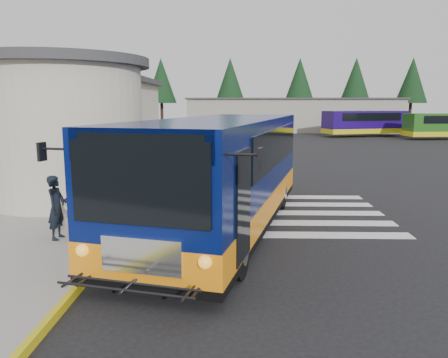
{
  "coord_description": "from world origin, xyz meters",
  "views": [
    {
      "loc": [
        -1.15,
        -14.39,
        3.42
      ],
      "look_at": [
        -1.53,
        -0.5,
        1.04
      ],
      "focal_mm": 35.0,
      "sensor_mm": 36.0,
      "label": 1
    }
  ],
  "objects_px": {
    "pedestrian_b": "(78,198)",
    "far_bus_a": "(365,122)",
    "transit_bus": "(221,177)",
    "bollard": "(95,214)",
    "pedestrian_a": "(56,207)"
  },
  "relations": [
    {
      "from": "pedestrian_b",
      "to": "far_bus_a",
      "type": "xyz_separation_m",
      "value": [
        18.01,
        36.57,
        0.53
      ]
    },
    {
      "from": "pedestrian_b",
      "to": "pedestrian_a",
      "type": "bearing_deg",
      "value": -54.5
    },
    {
      "from": "pedestrian_b",
      "to": "bollard",
      "type": "bearing_deg",
      "value": 5.41
    },
    {
      "from": "transit_bus",
      "to": "far_bus_a",
      "type": "height_order",
      "value": "transit_bus"
    },
    {
      "from": "bollard",
      "to": "far_bus_a",
      "type": "distance_m",
      "value": 41.11
    },
    {
      "from": "transit_bus",
      "to": "bollard",
      "type": "distance_m",
      "value": 3.43
    },
    {
      "from": "pedestrian_a",
      "to": "bollard",
      "type": "xyz_separation_m",
      "value": [
        0.89,
        0.12,
        -0.18
      ]
    },
    {
      "from": "transit_bus",
      "to": "pedestrian_a",
      "type": "bearing_deg",
      "value": -146.31
    },
    {
      "from": "pedestrian_a",
      "to": "pedestrian_b",
      "type": "relative_size",
      "value": 0.93
    },
    {
      "from": "transit_bus",
      "to": "pedestrian_b",
      "type": "bearing_deg",
      "value": -156.56
    },
    {
      "from": "pedestrian_b",
      "to": "far_bus_a",
      "type": "distance_m",
      "value": 40.77
    },
    {
      "from": "transit_bus",
      "to": "far_bus_a",
      "type": "distance_m",
      "value": 38.65
    },
    {
      "from": "pedestrian_a",
      "to": "pedestrian_b",
      "type": "height_order",
      "value": "pedestrian_b"
    },
    {
      "from": "transit_bus",
      "to": "pedestrian_a",
      "type": "xyz_separation_m",
      "value": [
        -3.98,
        -1.46,
        -0.52
      ]
    },
    {
      "from": "pedestrian_a",
      "to": "transit_bus",
      "type": "bearing_deg",
      "value": -65.76
    }
  ]
}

